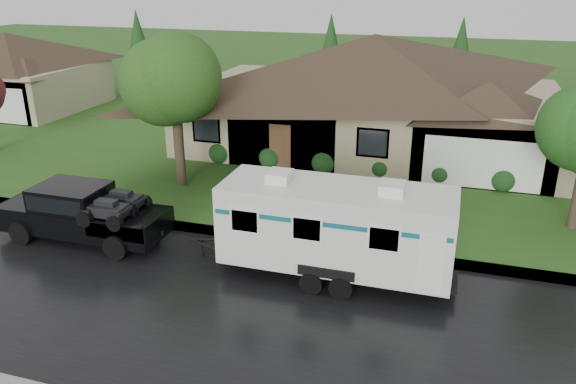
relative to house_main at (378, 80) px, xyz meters
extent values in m
plane|color=#2A581B|center=(-2.29, -13.84, -3.59)|extent=(140.00, 140.00, 0.00)
cube|color=black|center=(-2.29, -15.84, -3.59)|extent=(140.00, 8.00, 0.01)
cube|color=gray|center=(-2.29, -11.59, -3.52)|extent=(140.00, 0.50, 0.15)
cube|color=#2A581B|center=(-2.29, 1.16, -3.52)|extent=(140.00, 26.00, 0.15)
cube|color=tan|center=(-0.29, 0.16, -1.94)|extent=(18.00, 10.00, 3.00)
pyramid|color=#33221C|center=(-0.29, 0.16, 2.16)|extent=(19.44, 10.80, 2.60)
cube|color=tan|center=(5.11, -2.84, -2.09)|extent=(5.76, 4.00, 2.70)
cube|color=tan|center=(-24.29, 2.16, -2.04)|extent=(10.00, 8.00, 2.80)
pyramid|color=#33221C|center=(-24.29, 2.16, 1.36)|extent=(10.80, 8.64, 2.00)
cube|color=tan|center=(-21.29, 0.16, -2.18)|extent=(3.20, 4.00, 2.52)
cylinder|color=#382B1E|center=(-6.93, -7.91, -2.10)|extent=(0.42, 0.42, 2.68)
sphere|color=#31601F|center=(-6.93, -7.91, 0.84)|extent=(3.71, 3.71, 3.71)
sphere|color=#143814|center=(-6.59, -4.54, -2.94)|extent=(1.00, 1.00, 1.00)
sphere|color=#143814|center=(-4.07, -4.54, -2.94)|extent=(1.00, 1.00, 1.00)
sphere|color=#143814|center=(-1.55, -4.54, -2.94)|extent=(1.00, 1.00, 1.00)
sphere|color=#143814|center=(0.97, -4.54, -2.94)|extent=(1.00, 1.00, 1.00)
sphere|color=#143814|center=(3.49, -4.54, -2.94)|extent=(1.00, 1.00, 1.00)
sphere|color=#143814|center=(6.01, -4.54, -2.94)|extent=(1.00, 1.00, 1.00)
cube|color=black|center=(-7.79, -13.32, -2.85)|extent=(5.73, 1.91, 0.82)
cube|color=black|center=(-9.89, -13.32, -2.59)|extent=(1.53, 1.86, 0.33)
cube|color=black|center=(-8.17, -13.32, -2.11)|extent=(2.29, 1.80, 0.86)
cube|color=black|center=(-8.17, -13.32, -2.06)|extent=(2.10, 1.83, 0.53)
cube|color=black|center=(-5.98, -13.32, -2.66)|extent=(2.10, 1.81, 0.06)
cylinder|color=black|center=(-9.61, -14.25, -3.19)|extent=(0.80, 0.31, 0.80)
cylinder|color=black|center=(-9.61, -12.38, -3.19)|extent=(0.80, 0.31, 0.80)
cylinder|color=black|center=(-5.98, -14.25, -3.19)|extent=(0.80, 0.31, 0.80)
cylinder|color=black|center=(-5.98, -12.38, -3.19)|extent=(0.80, 0.31, 0.80)
cube|color=silver|center=(0.91, -13.32, -1.90)|extent=(6.68, 2.29, 2.34)
cube|color=black|center=(0.91, -13.32, -3.21)|extent=(7.07, 1.15, 0.13)
cube|color=#0E5964|center=(0.91, -13.32, -1.38)|extent=(6.55, 2.31, 0.13)
cube|color=white|center=(-0.81, -13.32, -0.57)|extent=(0.67, 0.76, 0.31)
cube|color=white|center=(2.44, -13.32, -0.57)|extent=(0.67, 0.76, 0.31)
cylinder|color=black|center=(0.48, -14.44, -3.26)|extent=(0.67, 0.23, 0.67)
cylinder|color=black|center=(0.48, -12.19, -3.26)|extent=(0.67, 0.23, 0.67)
cylinder|color=black|center=(1.34, -14.44, -3.26)|extent=(0.67, 0.23, 0.67)
cylinder|color=black|center=(1.34, -12.19, -3.26)|extent=(0.67, 0.23, 0.67)
camera|label=1|loc=(3.92, -27.85, 4.95)|focal=35.00mm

